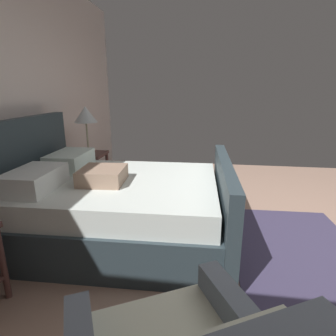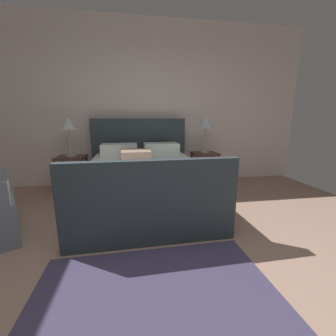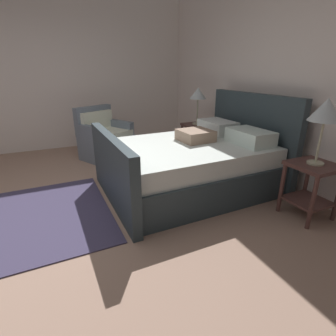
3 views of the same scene
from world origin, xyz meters
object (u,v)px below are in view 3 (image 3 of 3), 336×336
at_px(nightstand_right, 311,182).
at_px(table_lamp_left, 198,95).
at_px(table_lamp_right, 326,111).
at_px(nightstand_left, 196,135).
at_px(bed, 192,163).
at_px(armchair, 105,139).

distance_m(nightstand_right, table_lamp_left, 2.38).
bearing_deg(table_lamp_right, nightstand_left, -178.46).
xyz_separation_m(table_lamp_right, table_lamp_left, (-2.28, -0.06, -0.03)).
height_order(bed, table_lamp_right, table_lamp_right).
height_order(nightstand_right, nightstand_left, same).
relative_size(bed, nightstand_right, 3.57).
bearing_deg(nightstand_right, nightstand_left, -178.46).
xyz_separation_m(nightstand_left, table_lamp_left, (-0.00, 0.00, 0.70)).
bearing_deg(table_lamp_right, armchair, -151.15).
xyz_separation_m(table_lamp_right, armchair, (-2.86, -1.57, -0.78)).
xyz_separation_m(nightstand_right, armchair, (-2.86, -1.57, -0.06)).
distance_m(bed, armchair, 1.89).
bearing_deg(bed, table_lamp_left, 147.72).
height_order(bed, table_lamp_left, table_lamp_left).
height_order(nightstand_right, table_lamp_left, table_lamp_left).
bearing_deg(table_lamp_left, table_lamp_right, 1.54).
distance_m(nightstand_left, armchair, 1.62).
xyz_separation_m(bed, armchair, (-1.72, -0.80, -0.01)).
xyz_separation_m(nightstand_right, table_lamp_right, (0.00, 0.00, 0.73)).
bearing_deg(nightstand_left, bed, -32.28).
bearing_deg(table_lamp_left, nightstand_left, -63.43).
bearing_deg(table_lamp_left, armchair, -111.02).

